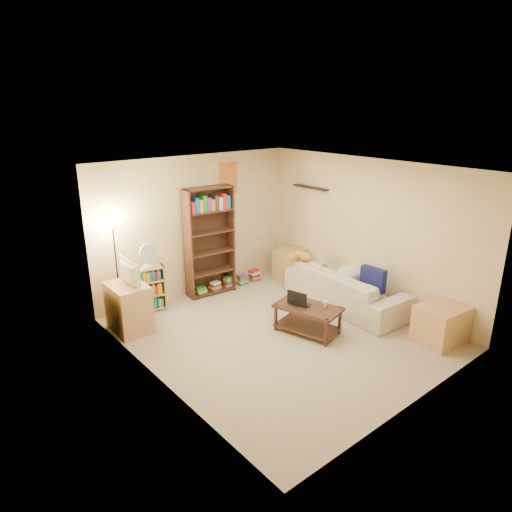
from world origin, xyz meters
The scene contains 19 objects.
room centered at (0.00, 0.01, 1.62)m, with size 4.50×4.54×2.52m.
sofa centered at (1.55, 0.03, 0.33)m, with size 1.02×2.28×0.65m, color beige.
navy_pillow centered at (1.63, -0.46, 0.62)m, with size 0.43×0.13×0.39m, color #131853.
cream_blanket centered at (1.71, 0.08, 0.56)m, with size 0.60×0.43×0.26m, color beige.
tabby_cat centered at (1.32, 0.91, 0.74)m, with size 0.51×0.21×0.18m.
coffee_table centered at (0.36, -0.23, 0.28)m, with size 0.78×1.08×0.43m.
laptop centered at (0.35, -0.09, 0.44)m, with size 0.32×0.37×0.02m, color black.
laptop_screen centered at (0.22, -0.13, 0.56)m, with size 0.01×0.32×0.22m, color white.
mug centered at (0.55, -0.41, 0.48)m, with size 0.14×0.14×0.09m, color white.
tv_remote centered at (0.38, 0.11, 0.44)m, with size 0.05×0.17×0.02m, color black.
tv_stand centered at (-1.70, 1.57, 0.38)m, with size 0.50×0.70×0.75m, color tan.
television centered at (-1.70, 1.57, 0.94)m, with size 0.09×0.65×0.38m, color black.
tall_bookshelf centered at (0.09, 1.97, 1.04)m, with size 0.91×0.37×1.97m.
short_bookshelf centered at (-1.17, 2.03, 0.39)m, with size 0.64×0.36×0.77m.
desk_fan centered at (-1.13, 1.98, 1.01)m, with size 0.27×0.15×0.42m.
floor_lamp centered at (-1.63, 2.05, 1.28)m, with size 0.27×0.27×1.61m.
side_table centered at (1.72, 1.59, 0.30)m, with size 0.53×0.53×0.61m, color tan.
end_cabinet centered at (1.65, -1.67, 0.28)m, with size 0.67×0.56×0.56m, color tan.
book_stacks centered at (0.50, 1.95, 0.11)m, with size 1.45×0.17×0.24m.
Camera 1 is at (-4.25, -4.56, 3.35)m, focal length 32.00 mm.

